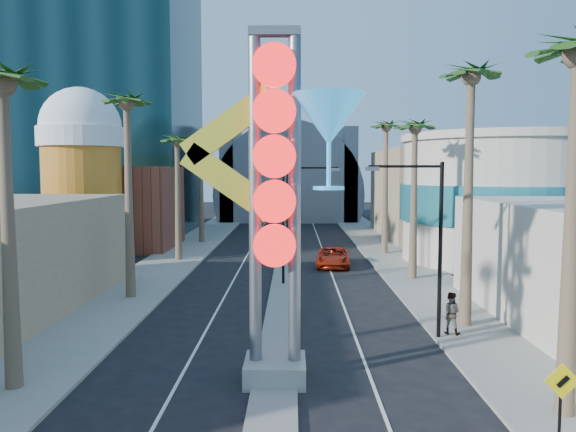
# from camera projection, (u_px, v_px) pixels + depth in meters

# --- Properties ---
(ground) EXTENTS (240.00, 240.00, 0.00)m
(ground) POSITION_uv_depth(u_px,v_px,m) (272.00, 417.00, 17.35)
(ground) COLOR black
(ground) RESTS_ON ground
(sidewalk_west) EXTENTS (5.00, 100.00, 0.15)m
(sidewalk_west) POSITION_uv_depth(u_px,v_px,m) (184.00, 252.00, 52.31)
(sidewalk_west) COLOR gray
(sidewalk_west) RESTS_ON ground
(sidewalk_east) EXTENTS (5.00, 100.00, 0.15)m
(sidewalk_east) POSITION_uv_depth(u_px,v_px,m) (388.00, 252.00, 52.14)
(sidewalk_east) COLOR gray
(sidewalk_east) RESTS_ON ground
(median) EXTENTS (1.60, 84.00, 0.15)m
(median) POSITION_uv_depth(u_px,v_px,m) (286.00, 247.00, 55.22)
(median) COLOR gray
(median) RESTS_ON ground
(hotel_tower) EXTENTS (20.00, 20.00, 50.00)m
(hotel_tower) POSITION_uv_depth(u_px,v_px,m) (105.00, 26.00, 67.36)
(hotel_tower) COLOR black
(hotel_tower) RESTS_ON ground
(brick_filler_west) EXTENTS (10.00, 10.00, 8.00)m
(brick_filler_west) POSITION_uv_depth(u_px,v_px,m) (124.00, 208.00, 55.04)
(brick_filler_west) COLOR brown
(brick_filler_west) RESTS_ON ground
(filler_east) EXTENTS (10.00, 20.00, 10.00)m
(filler_east) POSITION_uv_depth(u_px,v_px,m) (426.00, 193.00, 64.64)
(filler_east) COLOR #968360
(filler_east) RESTS_ON ground
(beer_mug) EXTENTS (7.00, 7.00, 14.50)m
(beer_mug) POSITION_uv_depth(u_px,v_px,m) (82.00, 168.00, 46.77)
(beer_mug) COLOR #B76218
(beer_mug) RESTS_ON ground
(turquoise_building) EXTENTS (16.60, 16.60, 10.60)m
(turquoise_building) POSITION_uv_depth(u_px,v_px,m) (501.00, 199.00, 46.66)
(turquoise_building) COLOR beige
(turquoise_building) RESTS_ON ground
(canopy) EXTENTS (22.00, 16.00, 22.00)m
(canopy) POSITION_uv_depth(u_px,v_px,m) (289.00, 192.00, 88.76)
(canopy) COLOR slate
(canopy) RESTS_ON ground
(neon_sign) EXTENTS (6.53, 2.60, 12.55)m
(neon_sign) POSITION_uv_depth(u_px,v_px,m) (298.00, 179.00, 19.70)
(neon_sign) COLOR gray
(neon_sign) RESTS_ON ground
(ped_sign) EXTENTS (0.92, 0.12, 2.66)m
(ped_sign) POSITION_uv_depth(u_px,v_px,m) (561.00, 399.00, 14.11)
(ped_sign) COLOR black
(ped_sign) RESTS_ON sidewalk_east
(streetlight_0) EXTENTS (3.79, 0.25, 8.00)m
(streetlight_0) POSITION_uv_depth(u_px,v_px,m) (292.00, 212.00, 36.88)
(streetlight_0) COLOR black
(streetlight_0) RESTS_ON ground
(streetlight_1) EXTENTS (3.79, 0.25, 8.00)m
(streetlight_1) POSITION_uv_depth(u_px,v_px,m) (282.00, 196.00, 60.81)
(streetlight_1) COLOR black
(streetlight_1) RESTS_ON ground
(streetlight_2) EXTENTS (3.45, 0.25, 8.00)m
(streetlight_2) POSITION_uv_depth(u_px,v_px,m) (430.00, 233.00, 24.87)
(streetlight_2) COLOR black
(streetlight_2) RESTS_ON ground
(palm_0) EXTENTS (2.40, 2.40, 11.70)m
(palm_0) POSITION_uv_depth(u_px,v_px,m) (3.00, 101.00, 18.62)
(palm_0) COLOR brown
(palm_0) RESTS_ON ground
(palm_1) EXTENTS (2.40, 2.40, 12.70)m
(palm_1) POSITION_uv_depth(u_px,v_px,m) (127.00, 115.00, 32.50)
(palm_1) COLOR brown
(palm_1) RESTS_ON ground
(palm_2) EXTENTS (2.40, 2.40, 11.20)m
(palm_2) POSITION_uv_depth(u_px,v_px,m) (177.00, 148.00, 46.57)
(palm_2) COLOR brown
(palm_2) RESTS_ON ground
(palm_3) EXTENTS (2.40, 2.40, 11.20)m
(palm_3) POSITION_uv_depth(u_px,v_px,m) (201.00, 153.00, 58.53)
(palm_3) COLOR brown
(palm_3) RESTS_ON ground
(palm_5) EXTENTS (2.40, 2.40, 13.20)m
(palm_5) POSITION_uv_depth(u_px,v_px,m) (471.00, 93.00, 26.33)
(palm_5) COLOR brown
(palm_5) RESTS_ON ground
(palm_6) EXTENTS (2.40, 2.40, 11.70)m
(palm_6) POSITION_uv_depth(u_px,v_px,m) (415.00, 137.00, 38.39)
(palm_6) COLOR brown
(palm_6) RESTS_ON ground
(palm_7) EXTENTS (2.40, 2.40, 12.70)m
(palm_7) POSITION_uv_depth(u_px,v_px,m) (386.00, 135.00, 50.28)
(palm_7) COLOR brown
(palm_7) RESTS_ON ground
(red_pickup) EXTENTS (3.01, 5.75, 1.55)m
(red_pickup) POSITION_uv_depth(u_px,v_px,m) (333.00, 257.00, 44.64)
(red_pickup) COLOR #A5210C
(red_pickup) RESTS_ON ground
(pedestrian_b) EXTENTS (1.16, 1.05, 1.93)m
(pedestrian_b) POSITION_uv_depth(u_px,v_px,m) (450.00, 313.00, 25.66)
(pedestrian_b) COLOR gray
(pedestrian_b) RESTS_ON sidewalk_east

